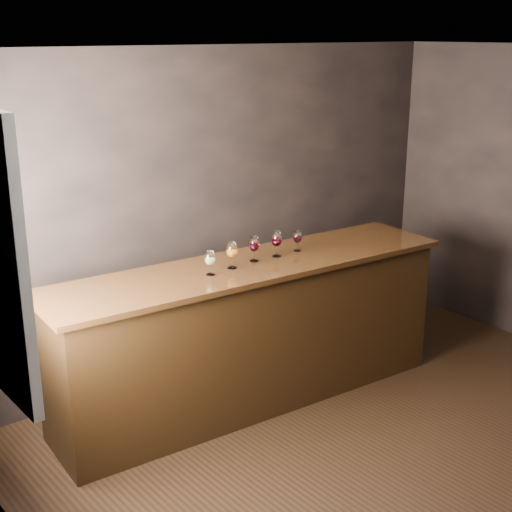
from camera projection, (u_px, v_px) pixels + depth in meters
ground at (413, 456)px, 5.10m from camera, size 5.00×5.00×0.00m
room_shell at (395, 213)px, 4.50m from camera, size 5.02×4.52×2.81m
bar_counter at (251, 336)px, 5.72m from camera, size 3.30×1.00×1.14m
bar_top at (251, 266)px, 5.54m from camera, size 3.42×1.08×0.04m
back_bar_shelf at (224, 323)px, 6.37m from camera, size 2.28×0.40×0.82m
glass_white at (210, 259)px, 5.24m from camera, size 0.08×0.08×0.18m
glass_amber at (232, 251)px, 5.39m from camera, size 0.09×0.09×0.20m
glass_red_a at (254, 245)px, 5.55m from camera, size 0.08×0.08×0.20m
glass_red_b at (277, 240)px, 5.67m from camera, size 0.09×0.09×0.21m
glass_red_c at (297, 237)px, 5.81m from camera, size 0.07×0.07×0.17m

